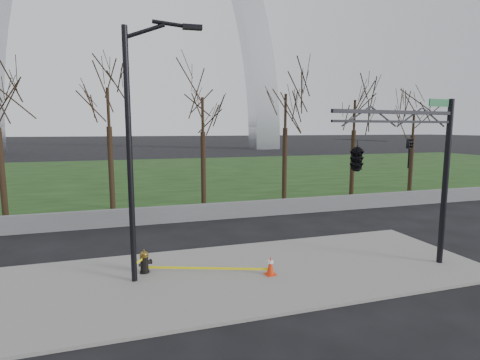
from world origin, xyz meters
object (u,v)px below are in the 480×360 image
object	(u,v)px
traffic_cone	(270,266)
traffic_signal_mast	(376,155)
fire_hydrant	(145,262)
street_light	(137,138)

from	to	relation	value
traffic_cone	traffic_signal_mast	distance (m)	5.00
fire_hydrant	traffic_signal_mast	size ratio (longest dim) A/B	0.13
fire_hydrant	traffic_signal_mast	bearing A→B (deg)	-43.18
fire_hydrant	traffic_cone	distance (m)	4.28
fire_hydrant	traffic_cone	world-z (taller)	fire_hydrant
fire_hydrant	street_light	size ratio (longest dim) A/B	0.10
fire_hydrant	traffic_signal_mast	distance (m)	8.45
traffic_cone	traffic_signal_mast	size ratio (longest dim) A/B	0.11
traffic_signal_mast	fire_hydrant	bearing A→B (deg)	155.34
street_light	traffic_signal_mast	bearing A→B (deg)	-9.83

